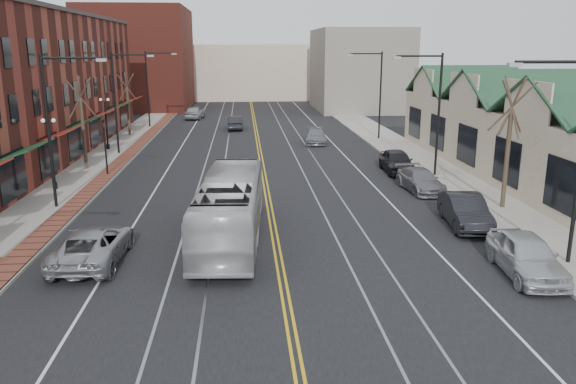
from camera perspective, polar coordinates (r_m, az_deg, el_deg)
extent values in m
plane|color=black|center=(16.45, 0.82, -16.43)|extent=(160.00, 160.00, 0.00)
cube|color=gray|center=(36.65, -21.35, 0.21)|extent=(4.00, 120.00, 0.15)
cube|color=gray|center=(37.53, 16.37, 0.94)|extent=(4.00, 120.00, 0.15)
cube|color=tan|center=(39.66, 24.75, 4.18)|extent=(8.00, 36.00, 4.60)
cube|color=maroon|center=(85.34, -14.88, 12.97)|extent=(14.00, 18.00, 14.00)
cube|color=tan|center=(99.15, -3.91, 12.09)|extent=(22.00, 14.00, 9.00)
cube|color=slate|center=(80.79, 7.24, 12.21)|extent=(12.00, 16.00, 11.00)
cylinder|color=black|center=(32.02, -23.15, 5.56)|extent=(0.16, 0.16, 8.00)
cylinder|color=black|center=(31.28, -21.18, 12.58)|extent=(3.00, 0.12, 0.12)
cube|color=#999999|center=(30.91, -18.43, 12.61)|extent=(0.50, 0.25, 0.15)
cylinder|color=black|center=(47.36, -17.15, 8.58)|extent=(0.16, 0.16, 8.00)
cylinder|color=black|center=(46.87, -15.67, 13.29)|extent=(3.00, 0.12, 0.12)
cube|color=#999999|center=(46.62, -13.80, 13.28)|extent=(0.50, 0.25, 0.15)
cylinder|color=black|center=(63.03, -14.08, 10.08)|extent=(0.16, 0.16, 8.00)
cylinder|color=black|center=(62.66, -12.91, 13.61)|extent=(3.00, 0.12, 0.12)
cube|color=#999999|center=(62.48, -11.50, 13.59)|extent=(0.50, 0.25, 0.15)
cylinder|color=black|center=(23.06, 25.48, 11.84)|extent=(3.00, 0.12, 0.12)
cube|color=#999999|center=(22.36, 22.05, 11.89)|extent=(0.50, 0.25, 0.15)
cylinder|color=black|center=(38.53, 15.05, 7.53)|extent=(0.16, 0.16, 8.00)
cylinder|color=black|center=(37.81, 13.23, 13.30)|extent=(3.00, 0.12, 0.12)
cube|color=#999999|center=(37.39, 10.97, 13.25)|extent=(0.50, 0.25, 0.15)
cylinder|color=black|center=(53.80, 9.36, 9.65)|extent=(0.16, 0.16, 8.00)
cylinder|color=black|center=(53.29, 7.92, 13.75)|extent=(3.00, 0.12, 0.12)
cube|color=#999999|center=(52.99, 6.29, 13.69)|extent=(0.50, 0.25, 0.15)
cylinder|color=black|center=(36.83, -22.58, 0.60)|extent=(0.28, 0.28, 0.40)
cylinder|color=black|center=(36.48, -22.85, 3.35)|extent=(0.14, 0.14, 4.00)
cube|color=black|center=(36.19, -23.16, 6.45)|extent=(0.60, 0.06, 0.06)
sphere|color=white|center=(36.27, -23.64, 6.66)|extent=(0.24, 0.24, 0.24)
sphere|color=white|center=(36.08, -22.73, 6.71)|extent=(0.24, 0.24, 0.24)
cylinder|color=black|center=(50.06, -17.81, 4.42)|extent=(0.28, 0.28, 0.40)
cylinder|color=black|center=(49.80, -17.97, 6.46)|extent=(0.14, 0.14, 4.00)
cube|color=black|center=(49.59, -18.15, 8.74)|extent=(0.60, 0.06, 0.06)
sphere|color=white|center=(49.65, -18.50, 8.89)|extent=(0.24, 0.24, 0.24)
sphere|color=white|center=(49.51, -17.82, 8.93)|extent=(0.24, 0.24, 0.24)
cylinder|color=#382B21|center=(41.99, -20.05, 5.55)|extent=(0.24, 0.24, 4.90)
cylinder|color=#382B21|center=(41.71, -20.35, 9.00)|extent=(0.58, 1.37, 2.90)
cylinder|color=#382B21|center=(41.71, -20.35, 9.00)|extent=(1.60, 0.66, 2.78)
cylinder|color=#382B21|center=(41.71, -20.35, 9.00)|extent=(0.53, 1.23, 2.96)
cylinder|color=#382B21|center=(41.71, -20.35, 9.00)|extent=(1.69, 1.03, 2.64)
cylinder|color=#382B21|center=(41.71, -20.35, 9.00)|extent=(1.78, 1.29, 2.48)
cylinder|color=#382B21|center=(57.48, -15.92, 7.85)|extent=(0.24, 0.24, 4.55)
cylinder|color=#382B21|center=(57.28, -16.08, 10.21)|extent=(0.55, 1.28, 2.69)
cylinder|color=#382B21|center=(57.28, -16.08, 10.21)|extent=(1.49, 0.62, 2.58)
cylinder|color=#382B21|center=(57.28, -16.08, 10.21)|extent=(0.50, 1.15, 2.75)
cylinder|color=#382B21|center=(57.28, -16.08, 10.21)|extent=(1.57, 0.97, 2.45)
cylinder|color=#382B21|center=(57.28, -16.08, 10.21)|extent=(1.66, 1.20, 2.30)
cylinder|color=#382B21|center=(31.81, 21.34, 3.16)|extent=(0.24, 0.24, 5.25)
cylinder|color=#382B21|center=(31.44, 21.80, 8.03)|extent=(0.61, 1.46, 3.10)
cylinder|color=#382B21|center=(31.44, 21.80, 8.03)|extent=(1.70, 0.70, 2.97)
cylinder|color=#382B21|center=(31.44, 21.80, 8.03)|extent=(0.56, 1.31, 3.17)
cylinder|color=#382B21|center=(31.44, 21.80, 8.03)|extent=(1.80, 1.10, 2.82)
cylinder|color=#382B21|center=(31.44, 21.80, 8.03)|extent=(1.90, 1.37, 2.65)
cylinder|color=#592D19|center=(25.54, -27.14, -6.16)|extent=(0.60, 0.60, 0.02)
cylinder|color=black|center=(39.74, -18.03, 4.01)|extent=(0.12, 0.12, 3.20)
imported|color=black|center=(39.48, -18.23, 6.51)|extent=(0.18, 0.15, 0.90)
imported|color=silver|center=(25.18, -5.89, -1.66)|extent=(3.21, 10.89, 2.99)
imported|color=#9A9CA1|center=(24.03, -19.23, -5.10)|extent=(2.59, 5.40, 1.49)
imported|color=#B3B6BB|center=(23.30, 23.05, -5.92)|extent=(2.30, 4.85, 1.60)
imported|color=black|center=(28.51, 17.54, -1.86)|extent=(2.17, 4.89, 1.56)
imported|color=slate|center=(34.93, 13.28, 1.16)|extent=(2.26, 4.73, 1.33)
imported|color=black|center=(39.86, 11.01, 3.09)|extent=(2.01, 4.72, 1.59)
imported|color=black|center=(60.59, -5.36, 7.03)|extent=(1.56, 4.40, 1.45)
imported|color=slate|center=(51.38, 2.80, 5.68)|extent=(2.31, 4.71, 1.32)
imported|color=#98999E|center=(70.34, -9.43, 7.99)|extent=(2.47, 4.96, 1.62)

